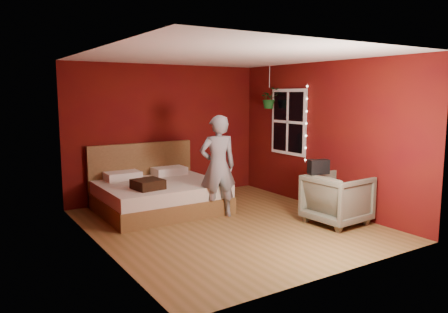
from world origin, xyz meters
TOP-DOWN VIEW (x-y plane):
  - floor at (0.00, 0.00)m, footprint 4.50×4.50m
  - room_walls at (0.00, 0.00)m, footprint 4.04×4.54m
  - window at (1.97, 0.90)m, footprint 0.05×0.97m
  - fairy_lights at (1.94, 0.37)m, footprint 0.04×0.04m
  - bed at (-0.57, 1.43)m, footprint 2.04×1.73m
  - person at (0.11, 0.50)m, footprint 0.70×0.54m
  - armchair at (1.48, -0.86)m, footprint 0.92×0.90m
  - handbag at (1.26, -0.66)m, footprint 0.35×0.24m
  - throw_pillow at (-0.95, 0.95)m, footprint 0.49×0.49m
  - hanging_plant at (1.77, 1.27)m, footprint 0.41×0.36m

SIDE VIEW (x-z plane):
  - floor at x=0.00m, z-range 0.00..0.00m
  - bed at x=-0.57m, z-range -0.27..0.85m
  - armchair at x=1.48m, z-range 0.00..0.79m
  - throw_pillow at x=-0.95m, z-range 0.51..0.67m
  - person at x=0.11m, z-range 0.00..1.70m
  - handbag at x=1.26m, z-range 0.79..1.02m
  - fairy_lights at x=1.94m, z-range 0.77..2.22m
  - window at x=1.97m, z-range 0.87..2.14m
  - room_walls at x=0.00m, z-range 0.37..2.99m
  - hanging_plant at x=1.77m, z-range 1.53..2.38m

